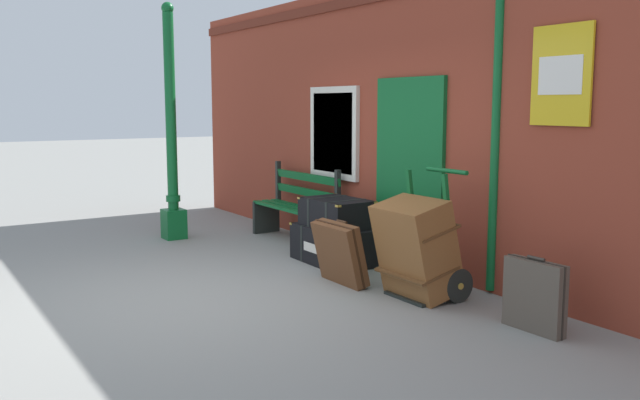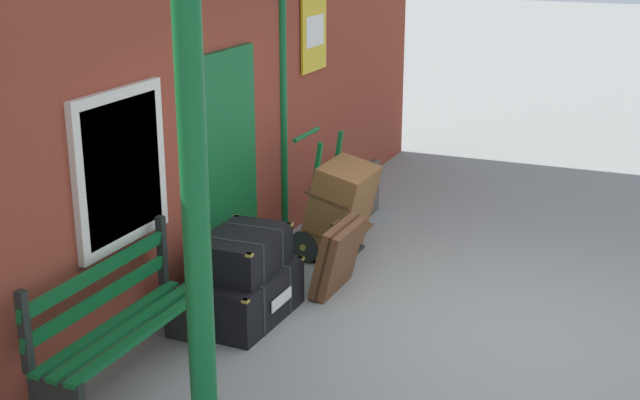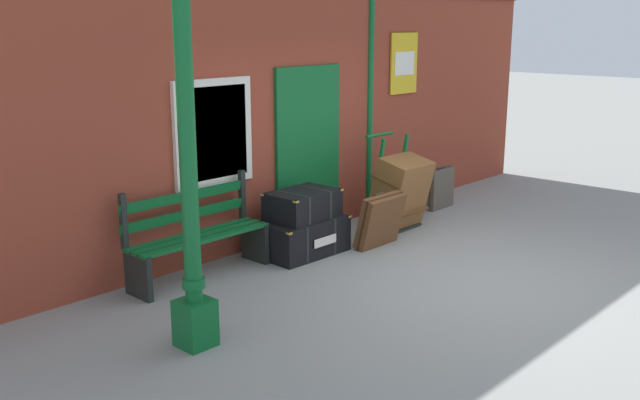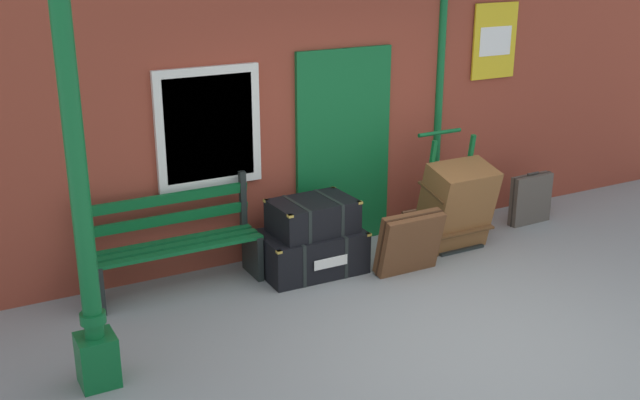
% 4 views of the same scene
% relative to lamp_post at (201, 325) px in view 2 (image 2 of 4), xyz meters
% --- Properties ---
extents(ground_plane, '(60.00, 60.00, 0.00)m').
position_rel_lamp_post_xyz_m(ground_plane, '(2.86, -0.84, -1.20)').
color(ground_plane, gray).
extents(brick_facade, '(10.40, 0.35, 3.20)m').
position_rel_lamp_post_xyz_m(brick_facade, '(2.86, 1.76, 0.40)').
color(brick_facade, brown).
rests_on(brick_facade, ground).
extents(lamp_post, '(0.28, 0.28, 3.13)m').
position_rel_lamp_post_xyz_m(lamp_post, '(0.00, 0.00, 0.00)').
color(lamp_post, '#0F5B28').
rests_on(lamp_post, ground).
extents(platform_bench, '(1.60, 0.43, 1.01)m').
position_rel_lamp_post_xyz_m(platform_bench, '(1.05, 1.32, -0.75)').
color(platform_bench, '#0F5B28').
rests_on(platform_bench, ground).
extents(steamer_trunk_base, '(1.02, 0.67, 0.43)m').
position_rel_lamp_post_xyz_m(steamer_trunk_base, '(2.35, 1.06, -0.99)').
color(steamer_trunk_base, black).
rests_on(steamer_trunk_base, ground).
extents(steamer_trunk_middle, '(0.83, 0.57, 0.33)m').
position_rel_lamp_post_xyz_m(steamer_trunk_middle, '(2.37, 1.06, -0.62)').
color(steamer_trunk_middle, black).
rests_on(steamer_trunk_middle, steamer_trunk_base).
extents(porters_trolley, '(0.71, 0.56, 1.21)m').
position_rel_lamp_post_xyz_m(porters_trolley, '(3.99, 1.05, -0.92)').
color(porters_trolley, black).
rests_on(porters_trolley, ground).
extents(large_brown_trunk, '(0.70, 0.63, 0.96)m').
position_rel_lamp_post_xyz_m(large_brown_trunk, '(3.99, 0.88, -0.72)').
color(large_brown_trunk, brown).
rests_on(large_brown_trunk, ground).
extents(suitcase_brown, '(0.56, 0.14, 0.62)m').
position_rel_lamp_post_xyz_m(suitcase_brown, '(5.22, 1.07, -0.91)').
color(suitcase_brown, '#51473D').
rests_on(suitcase_brown, ground).
extents(suitcase_tan, '(0.67, 0.30, 0.65)m').
position_rel_lamp_post_xyz_m(suitcase_tan, '(3.18, 0.56, -0.88)').
color(suitcase_tan, brown).
rests_on(suitcase_tan, ground).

